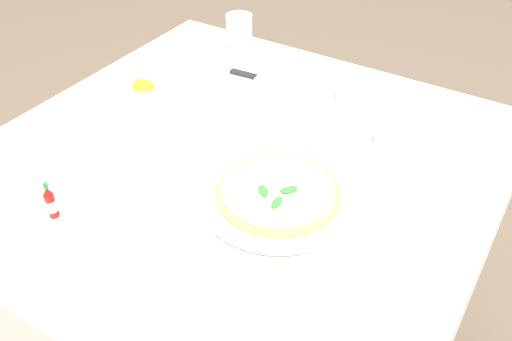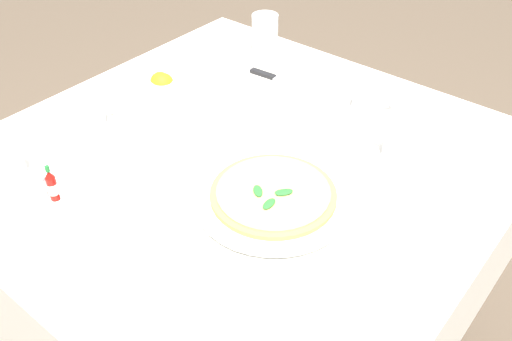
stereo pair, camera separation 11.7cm
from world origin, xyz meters
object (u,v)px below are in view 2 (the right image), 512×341
(napkin_folded, at_px, (278,84))
(pepper_shaker, at_px, (41,186))
(pizza, at_px, (273,193))
(citrus_bowl, at_px, (163,87))
(coffee_cup_center_back, at_px, (368,101))
(hot_sauce_bottle, at_px, (52,186))
(coffee_cup_near_right, at_px, (5,166))
(menu_card, at_px, (149,126))
(coffee_cup_near_left, at_px, (89,119))
(salt_shaker, at_px, (66,192))
(pizza_plate, at_px, (273,199))
(coffee_cup_left_edge, at_px, (400,148))
(water_glass_right_edge, at_px, (265,36))
(dinner_knife, at_px, (279,79))

(napkin_folded, bearing_deg, pepper_shaker, -108.29)
(pizza, distance_m, citrus_bowl, 0.50)
(coffee_cup_center_back, bearing_deg, hot_sauce_bottle, -114.90)
(coffee_cup_near_right, height_order, pepper_shaker, coffee_cup_near_right)
(coffee_cup_near_right, height_order, napkin_folded, coffee_cup_near_right)
(pepper_shaker, relative_size, menu_card, 0.64)
(coffee_cup_near_left, relative_size, coffee_cup_near_right, 1.00)
(napkin_folded, xyz_separation_m, menu_card, (-0.09, -0.37, 0.02))
(pizza, bearing_deg, salt_shaker, -141.18)
(coffee_cup_near_left, bearing_deg, hot_sauce_bottle, -53.52)
(pizza, bearing_deg, pizza_plate, 130.20)
(coffee_cup_near_right, distance_m, napkin_folded, 0.70)
(menu_card, bearing_deg, hot_sauce_bottle, -103.71)
(coffee_cup_left_edge, distance_m, coffee_cup_center_back, 0.20)
(napkin_folded, height_order, citrus_bowl, citrus_bowl)
(coffee_cup_near_left, bearing_deg, pepper_shaker, -60.09)
(pizza_plate, bearing_deg, coffee_cup_left_edge, 66.56)
(coffee_cup_left_edge, distance_m, citrus_bowl, 0.62)
(coffee_cup_near_right, height_order, water_glass_right_edge, water_glass_right_edge)
(coffee_cup_near_right, distance_m, dinner_knife, 0.70)
(pepper_shaker, bearing_deg, salt_shaker, 19.65)
(coffee_cup_near_left, xyz_separation_m, water_glass_right_edge, (0.08, 0.57, 0.03))
(pizza, xyz_separation_m, menu_card, (-0.36, 0.00, 0.01))
(napkin_folded, relative_size, hot_sauce_bottle, 2.87)
(pizza_plate, relative_size, pepper_shaker, 5.62)
(coffee_cup_near_left, relative_size, dinner_knife, 0.68)
(pizza, xyz_separation_m, coffee_cup_near_right, (-0.49, -0.29, 0.00))
(pepper_shaker, bearing_deg, dinner_knife, 80.93)
(salt_shaker, bearing_deg, coffee_cup_near_left, 132.62)
(coffee_cup_near_right, bearing_deg, coffee_cup_center_back, 57.25)
(pizza_plate, distance_m, pepper_shaker, 0.47)
(coffee_cup_near_right, bearing_deg, pizza, 30.81)
(coffee_cup_center_back, relative_size, napkin_folded, 0.55)
(coffee_cup_left_edge, height_order, water_glass_right_edge, water_glass_right_edge)
(citrus_bowl, height_order, salt_shaker, citrus_bowl)
(pizza_plate, distance_m, citrus_bowl, 0.50)
(coffee_cup_near_right, distance_m, salt_shaker, 0.17)
(napkin_folded, bearing_deg, salt_shaker, -103.58)
(hot_sauce_bottle, distance_m, menu_card, 0.27)
(coffee_cup_near_left, height_order, coffee_cup_near_right, coffee_cup_near_right)
(coffee_cup_near_left, bearing_deg, water_glass_right_edge, 82.20)
(napkin_folded, bearing_deg, coffee_cup_center_back, 0.91)
(pizza_plate, relative_size, coffee_cup_center_back, 2.43)
(coffee_cup_near_left, height_order, coffee_cup_center_back, same)
(salt_shaker, distance_m, menu_card, 0.26)
(napkin_folded, distance_m, salt_shaker, 0.64)
(pizza, xyz_separation_m, citrus_bowl, (-0.48, 0.15, 0.00))
(pizza_plate, bearing_deg, coffee_cup_near_left, -172.79)
(pizza, xyz_separation_m, hot_sauce_bottle, (-0.35, -0.27, 0.01))
(dinner_knife, xyz_separation_m, hot_sauce_bottle, (-0.08, -0.64, 0.01))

